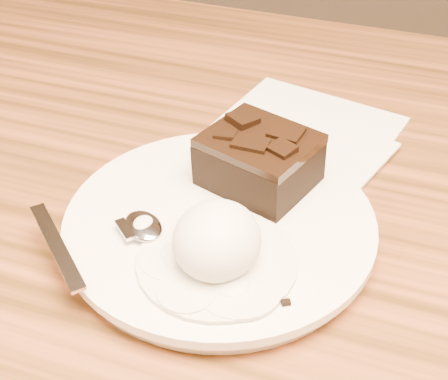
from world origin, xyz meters
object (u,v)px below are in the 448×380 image
(brownie, at_px, (259,163))
(spoon, at_px, (143,228))
(ice_cream_scoop, at_px, (217,240))
(plate, at_px, (220,227))
(napkin, at_px, (301,132))

(brownie, relative_size, spoon, 0.55)
(ice_cream_scoop, xyz_separation_m, spoon, (-0.06, 0.01, -0.02))
(plate, relative_size, brownie, 2.91)
(brownie, height_order, spoon, brownie)
(plate, bearing_deg, ice_cream_scoop, -72.05)
(plate, height_order, brownie, brownie)
(plate, distance_m, napkin, 0.17)
(plate, height_order, ice_cream_scoop, ice_cream_scoop)
(ice_cream_scoop, bearing_deg, plate, 107.95)
(brownie, distance_m, spoon, 0.11)
(ice_cream_scoop, distance_m, spoon, 0.07)
(plate, relative_size, ice_cream_scoop, 3.67)
(spoon, height_order, napkin, spoon)
(ice_cream_scoop, bearing_deg, napkin, 87.73)
(brownie, xyz_separation_m, ice_cream_scoop, (0.00, -0.10, 0.00))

